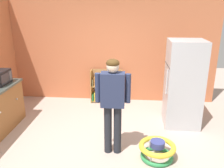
% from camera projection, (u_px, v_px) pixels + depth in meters
% --- Properties ---
extents(ground_plane, '(12.00, 12.00, 0.00)m').
position_uv_depth(ground_plane, '(103.00, 147.00, 4.21)').
color(ground_plane, '#B59F92').
rests_on(ground_plane, ground).
extents(back_wall, '(5.20, 0.06, 2.70)m').
position_uv_depth(back_wall, '(113.00, 49.00, 5.99)').
color(back_wall, '#C56D45').
rests_on(back_wall, ground).
extents(refrigerator, '(0.73, 0.68, 1.78)m').
position_uv_depth(refrigerator, '(183.00, 84.00, 4.79)').
color(refrigerator, '#B7BABF').
rests_on(refrigerator, ground).
extents(bookshelf, '(0.80, 0.28, 0.85)m').
position_uv_depth(bookshelf, '(105.00, 88.00, 6.15)').
color(bookshelf, '#B18040').
rests_on(bookshelf, ground).
extents(standing_person, '(0.57, 0.22, 1.63)m').
position_uv_depth(standing_person, '(113.00, 99.00, 3.78)').
color(standing_person, '#20232A').
rests_on(standing_person, ground).
extents(baby_walker, '(0.60, 0.60, 0.32)m').
position_uv_depth(baby_walker, '(157.00, 150.00, 3.86)').
color(baby_walker, '#2F8C4D').
rests_on(baby_walker, ground).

